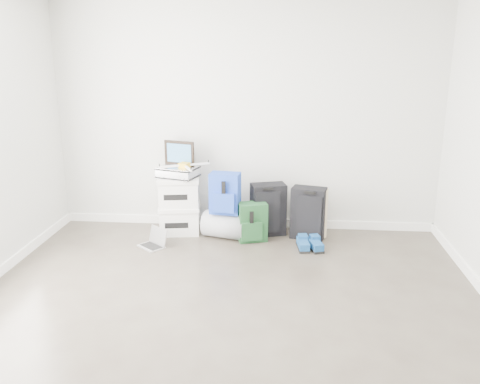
# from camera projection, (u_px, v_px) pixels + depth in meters

# --- Properties ---
(ground) EXTENTS (5.00, 5.00, 0.00)m
(ground) POSITION_uv_depth(u_px,v_px,m) (220.00, 336.00, 3.87)
(ground) COLOR #39312A
(ground) RESTS_ON ground
(room_envelope) EXTENTS (4.52, 5.02, 2.71)m
(room_envelope) POSITION_uv_depth(u_px,v_px,m) (217.00, 109.00, 3.41)
(room_envelope) COLOR silver
(room_envelope) RESTS_ON ground
(boxes_stack) EXTENTS (0.53, 0.45, 0.68)m
(boxes_stack) POSITION_uv_depth(u_px,v_px,m) (179.00, 205.00, 5.95)
(boxes_stack) COLOR silver
(boxes_stack) RESTS_ON ground
(briefcase) EXTENTS (0.49, 0.42, 0.12)m
(briefcase) POSITION_uv_depth(u_px,v_px,m) (178.00, 172.00, 5.84)
(briefcase) COLOR #B2B2B7
(briefcase) RESTS_ON boxes_stack
(painting) EXTENTS (0.37, 0.13, 0.28)m
(painting) POSITION_uv_depth(u_px,v_px,m) (179.00, 153.00, 5.88)
(painting) COLOR black
(painting) RESTS_ON briefcase
(drone) EXTENTS (0.55, 0.55, 0.05)m
(drone) POSITION_uv_depth(u_px,v_px,m) (184.00, 165.00, 5.79)
(drone) COLOR gold
(drone) RESTS_ON briefcase
(duffel_bag) EXTENTS (0.57, 0.44, 0.31)m
(duffel_bag) POSITION_uv_depth(u_px,v_px,m) (226.00, 225.00, 5.83)
(duffel_bag) COLOR gray
(duffel_bag) RESTS_ON ground
(blue_backpack) EXTENTS (0.35, 0.28, 0.46)m
(blue_backpack) POSITION_uv_depth(u_px,v_px,m) (225.00, 194.00, 5.70)
(blue_backpack) COLOR #182E9C
(blue_backpack) RESTS_ON duffel_bag
(large_suitcase) EXTENTS (0.44, 0.35, 0.61)m
(large_suitcase) POSITION_uv_depth(u_px,v_px,m) (268.00, 210.00, 5.90)
(large_suitcase) COLOR black
(large_suitcase) RESTS_ON ground
(green_backpack) EXTENTS (0.36, 0.31, 0.44)m
(green_backpack) POSITION_uv_depth(u_px,v_px,m) (252.00, 223.00, 5.72)
(green_backpack) COLOR #13341E
(green_backpack) RESTS_ON ground
(carry_on) EXTENTS (0.42, 0.33, 0.60)m
(carry_on) POSITION_uv_depth(u_px,v_px,m) (308.00, 213.00, 5.79)
(carry_on) COLOR black
(carry_on) RESTS_ON ground
(shoes) EXTENTS (0.30, 0.31, 0.10)m
(shoes) POSITION_uv_depth(u_px,v_px,m) (309.00, 245.00, 5.53)
(shoes) COLOR black
(shoes) RESTS_ON ground
(rolled_rug) EXTENTS (0.19, 0.19, 0.57)m
(rolled_rug) POSITION_uv_depth(u_px,v_px,m) (319.00, 213.00, 5.84)
(rolled_rug) COLOR tan
(rolled_rug) RESTS_ON ground
(laptop) EXTENTS (0.35, 0.34, 0.20)m
(laptop) POSITION_uv_depth(u_px,v_px,m) (154.00, 242.00, 5.60)
(laptop) COLOR silver
(laptop) RESTS_ON ground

